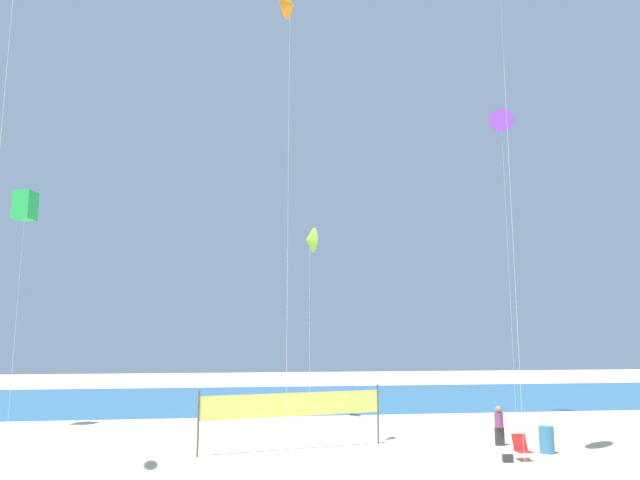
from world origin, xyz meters
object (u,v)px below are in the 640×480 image
at_px(beachgoer_plum_shirt, 499,424).
at_px(beach_handbag, 508,458).
at_px(trash_barrel, 547,440).
at_px(volleyball_net, 293,407).
at_px(kite_lime_delta, 310,240).
at_px(folding_beach_chair, 521,447).
at_px(kite_orange_delta, 290,7).
at_px(kite_violet_delta, 501,122).
at_px(kite_green_box, 25,206).

xyz_separation_m(beachgoer_plum_shirt, beach_handbag, (-1.15, -3.18, -0.69)).
bearing_deg(trash_barrel, beachgoer_plum_shirt, 120.09).
distance_m(volleyball_net, beach_handbag, 8.17).
bearing_deg(kite_lime_delta, folding_beach_chair, -60.41).
bearing_deg(kite_orange_delta, beach_handbag, -14.27).
distance_m(beachgoer_plum_shirt, folding_beach_chair, 2.93).
height_order(folding_beach_chair, kite_violet_delta, kite_violet_delta).
bearing_deg(volleyball_net, trash_barrel, -12.04).
height_order(volleyball_net, beach_handbag, volleyball_net).
height_order(kite_violet_delta, kite_orange_delta, kite_orange_delta).
bearing_deg(beachgoer_plum_shirt, kite_violet_delta, -25.51).
bearing_deg(beach_handbag, volleyball_net, 155.16).
bearing_deg(folding_beach_chair, trash_barrel, 72.66).
height_order(beachgoer_plum_shirt, folding_beach_chair, beachgoer_plum_shirt).
relative_size(beachgoer_plum_shirt, trash_barrel, 1.57).
xyz_separation_m(beach_handbag, kite_violet_delta, (5.51, 10.70, 16.64)).
xyz_separation_m(beachgoer_plum_shirt, kite_orange_delta, (-8.85, -1.22, 17.04)).
relative_size(folding_beach_chair, beach_handbag, 2.53).
bearing_deg(beach_handbag, kite_violet_delta, 62.74).
distance_m(trash_barrel, kite_lime_delta, 15.74).
height_order(trash_barrel, kite_lime_delta, kite_lime_delta).
distance_m(beach_handbag, kite_orange_delta, 19.43).
bearing_deg(kite_orange_delta, kite_green_box, 146.94).
bearing_deg(kite_lime_delta, kite_violet_delta, -3.88).
bearing_deg(kite_lime_delta, beachgoer_plum_shirt, -50.58).
distance_m(trash_barrel, beach_handbag, 2.62).
bearing_deg(beachgoer_plum_shirt, beach_handbag, 164.61).
distance_m(folding_beach_chair, trash_barrel, 1.85).
height_order(beachgoer_plum_shirt, kite_violet_delta, kite_violet_delta).
relative_size(kite_green_box, kite_orange_delta, 0.63).
height_order(folding_beach_chair, kite_green_box, kite_green_box).
bearing_deg(trash_barrel, folding_beach_chair, -145.99).
relative_size(beachgoer_plum_shirt, kite_violet_delta, 0.09).
bearing_deg(trash_barrel, volleyball_net, 167.96).
height_order(folding_beach_chair, beach_handbag, folding_beach_chair).
distance_m(kite_green_box, kite_lime_delta, 14.61).
relative_size(folding_beach_chair, kite_orange_delta, 0.05).
distance_m(beachgoer_plum_shirt, kite_green_box, 24.51).
distance_m(volleyball_net, kite_lime_delta, 11.50).
bearing_deg(beachgoer_plum_shirt, volleyball_net, 93.26).
height_order(volleyball_net, kite_lime_delta, kite_lime_delta).
bearing_deg(kite_violet_delta, kite_green_box, -178.57).
bearing_deg(beachgoer_plum_shirt, kite_green_box, 76.67).
distance_m(beach_handbag, kite_violet_delta, 20.54).
bearing_deg(beachgoer_plum_shirt, trash_barrel, -145.33).
xyz_separation_m(folding_beach_chair, kite_lime_delta, (-6.33, 11.15, 9.17)).
xyz_separation_m(beachgoer_plum_shirt, kite_lime_delta, (-6.81, 8.28, 8.80)).
relative_size(folding_beach_chair, kite_lime_delta, 0.09).
height_order(kite_green_box, kite_violet_delta, kite_violet_delta).
xyz_separation_m(folding_beach_chair, kite_green_box, (-20.83, 9.75, 10.36)).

